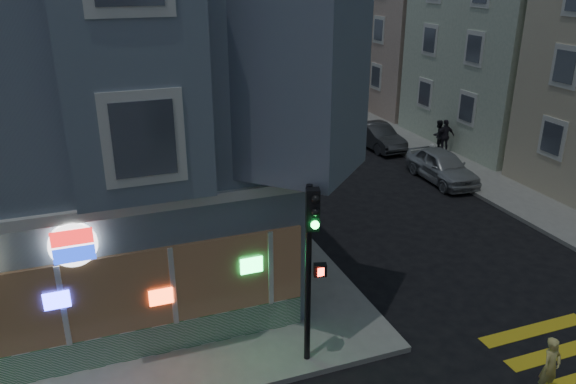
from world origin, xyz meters
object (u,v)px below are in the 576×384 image
utility_pole (350,39)px  parked_car_c (333,109)px  traffic_signal (311,248)px  parked_car_b (377,136)px  street_tree_far (277,31)px  pedestrian_a (438,135)px  pedestrian_b (445,136)px  street_tree_near (315,42)px  fire_hydrant (432,151)px  running_child (550,367)px  parked_car_a (442,166)px  parked_car_d (293,90)px

utility_pole → parked_car_c: utility_pole is taller
traffic_signal → parked_car_b: bearing=71.8°
street_tree_far → pedestrian_a: (0.80, -22.39, -3.03)m
pedestrian_b → parked_car_c: pedestrian_b is taller
street_tree_near → pedestrian_a: bearing=-86.8°
pedestrian_a → street_tree_far: bearing=-108.2°
street_tree_far → parked_car_b: (-1.79, -20.72, -3.29)m
street_tree_far → traffic_signal: size_ratio=1.19×
traffic_signal → fire_hydrant: size_ratio=6.15×
street_tree_near → running_child: 31.28m
street_tree_far → fire_hydrant: bearing=-90.8°
pedestrian_a → parked_car_c: 8.17m
parked_car_a → parked_car_d: size_ratio=0.85×
street_tree_far → parked_car_a: (-1.50, -26.08, -3.24)m
utility_pole → parked_car_a: utility_pole is taller
utility_pole → pedestrian_b: size_ratio=5.36×
parked_car_a → parked_car_c: (0.00, 11.53, -0.02)m
pedestrian_b → parked_car_d: 14.89m
parked_car_b → parked_car_c: 6.18m
parked_car_b → fire_hydrant: bearing=-66.3°
pedestrian_b → fire_hydrant: 1.35m
pedestrian_b → parked_car_d: (-2.58, 14.66, -0.32)m
traffic_signal → parked_car_d: bearing=85.5°
street_tree_near → parked_car_b: 13.26m
street_tree_far → street_tree_near: bearing=-90.0°
pedestrian_a → traffic_signal: (-12.56, -13.20, 2.25)m
utility_pole → running_child: (-6.96, -24.28, -4.08)m
pedestrian_b → parked_car_a: 3.87m
street_tree_far → fire_hydrant: size_ratio=7.33×
running_child → pedestrian_a: 17.78m
parked_car_c → fire_hydrant: size_ratio=6.48×
street_tree_near → street_tree_far: size_ratio=1.00×
pedestrian_b → parked_car_b: (-2.59, 2.25, -0.35)m
parked_car_a → parked_car_b: bearing=95.1°
parked_car_c → parked_car_b: bearing=-86.3°
running_child → parked_car_b: bearing=63.3°
pedestrian_a → fire_hydrant: bearing=25.6°
running_child → parked_car_b: 18.36m
utility_pole → street_tree_far: bearing=89.2°
street_tree_far → parked_car_c: bearing=-95.9°
fire_hydrant → street_tree_far: bearing=89.2°
utility_pole → street_tree_near: 6.06m
utility_pole → pedestrian_b: bearing=-83.6°
parked_car_d → fire_hydrant: (1.44, -15.24, -0.14)m
parked_car_c → fire_hydrant: 9.08m
running_child → parked_car_c: 24.40m
fire_hydrant → traffic_signal: bearing=-133.5°
parked_car_c → parked_car_d: size_ratio=0.97×
pedestrian_a → street_tree_near: bearing=-107.0°
utility_pole → pedestrian_a: utility_pole is taller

